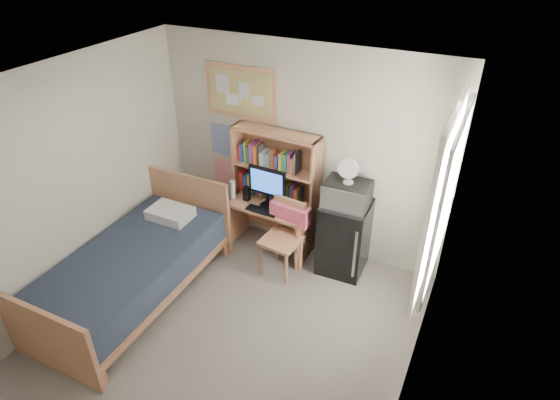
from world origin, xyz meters
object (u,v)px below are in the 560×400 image
at_px(desk, 270,226).
at_px(bulletin_board, 241,92).
at_px(desk_fan, 349,172).
at_px(bed, 133,274).
at_px(desk_chair, 281,240).
at_px(speaker_left, 247,194).
at_px(monitor, 267,188).
at_px(microwave, 347,194).
at_px(mini_fridge, 344,237).
at_px(speaker_right, 289,206).

bearing_deg(desk, bulletin_board, 153.90).
bearing_deg(desk_fan, bed, -144.57).
relative_size(desk_chair, speaker_left, 5.13).
height_order(monitor, microwave, microwave).
bearing_deg(bed, mini_fridge, 37.41).
height_order(speaker_left, microwave, microwave).
bearing_deg(bulletin_board, speaker_left, -56.71).
bearing_deg(speaker_left, desk_fan, 4.28).
distance_m(bed, speaker_right, 1.94).
bearing_deg(mini_fridge, speaker_right, -174.68).
height_order(monitor, desk_fan, desk_fan).
distance_m(desk, desk_fan, 1.41).
bearing_deg(speaker_left, speaker_right, 0.00).
xyz_separation_m(mini_fridge, microwave, (0.00, -0.02, 0.60)).
distance_m(monitor, microwave, 0.99).
relative_size(desk_chair, desk_fan, 3.32).
bearing_deg(mini_fridge, speaker_left, -179.23).
xyz_separation_m(bulletin_board, bed, (-0.44, -1.77, -1.61)).
distance_m(mini_fridge, speaker_right, 0.74).
height_order(bed, speaker_left, speaker_left).
height_order(bulletin_board, mini_fridge, bulletin_board).
xyz_separation_m(speaker_right, microwave, (0.68, 0.06, 0.31)).
bearing_deg(desk_fan, desk_chair, -151.28).
xyz_separation_m(bed, desk_fan, (1.94, 1.47, 1.04)).
bearing_deg(speaker_left, desk, 11.31).
bearing_deg(desk, speaker_right, -11.31).
relative_size(bulletin_board, mini_fridge, 1.03).
bearing_deg(monitor, speaker_left, -180.00).
height_order(monitor, speaker_right, monitor).
xyz_separation_m(desk, desk_fan, (0.98, -0.01, 1.01)).
relative_size(monitor, speaker_right, 2.94).
bearing_deg(bed, desk_fan, 37.03).
bearing_deg(desk_chair, bed, -133.88).
relative_size(desk, desk_fan, 3.74).
xyz_separation_m(desk, desk_chair, (0.34, -0.38, 0.14)).
height_order(mini_fridge, speaker_left, mini_fridge).
distance_m(speaker_left, speaker_right, 0.60).
xyz_separation_m(speaker_right, desk_fan, (0.68, 0.06, 0.60)).
distance_m(desk_chair, mini_fridge, 0.75).
relative_size(monitor, microwave, 1.04).
xyz_separation_m(mini_fridge, speaker_right, (-0.68, -0.08, 0.29)).
bearing_deg(speaker_right, mini_fridge, 9.72).
height_order(desk, bed, desk).
height_order(desk_chair, speaker_left, desk_chair).
xyz_separation_m(monitor, speaker_left, (-0.30, 0.01, -0.17)).
relative_size(bed, monitor, 4.29).
xyz_separation_m(desk_chair, speaker_right, (-0.04, 0.31, 0.28)).
height_order(desk, desk_chair, desk_chair).
bearing_deg(microwave, bed, -144.57).
bearing_deg(desk_chair, desk_fan, 36.52).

